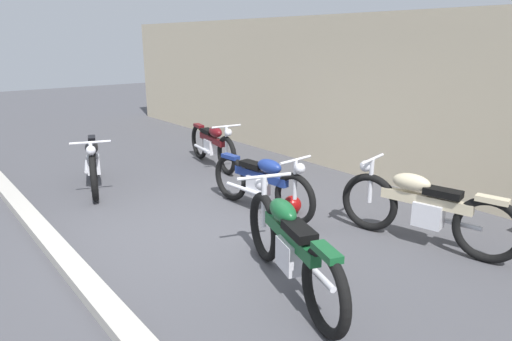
{
  "coord_description": "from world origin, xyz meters",
  "views": [
    {
      "loc": [
        4.71,
        -2.9,
        2.43
      ],
      "look_at": [
        -0.32,
        1.16,
        0.55
      ],
      "focal_mm": 31.75,
      "sensor_mm": 36.0,
      "label": 1
    }
  ],
  "objects": [
    {
      "name": "curb_strip",
      "position": [
        0.0,
        -1.69,
        0.06
      ],
      "size": [
        18.0,
        0.24,
        0.12
      ],
      "primitive_type": "cube",
      "color": "#B7B2A8",
      "rests_on": "ground_plane"
    },
    {
      "name": "motorcycle_black",
      "position": [
        -2.68,
        -0.44,
        0.46
      ],
      "size": [
        2.03,
        0.91,
        0.95
      ],
      "rotation": [
        0.0,
        0.0,
        -0.34
      ],
      "color": "black",
      "rests_on": "ground_plane"
    },
    {
      "name": "motorcycle_blue",
      "position": [
        -0.07,
        1.05,
        0.45
      ],
      "size": [
        2.06,
        0.58,
        0.93
      ],
      "rotation": [
        0.0,
        0.0,
        0.07
      ],
      "color": "black",
      "rests_on": "ground_plane"
    },
    {
      "name": "motorcycle_maroon",
      "position": [
        -2.58,
        1.88,
        0.45
      ],
      "size": [
        2.05,
        0.62,
        0.92
      ],
      "rotation": [
        0.0,
        0.0,
        -0.17
      ],
      "color": "black",
      "rests_on": "ground_plane"
    },
    {
      "name": "motorcycle_cream",
      "position": [
        2.0,
        1.88,
        0.47
      ],
      "size": [
        2.17,
        0.74,
        0.98
      ],
      "rotation": [
        0.0,
        0.0,
        3.35
      ],
      "color": "black",
      "rests_on": "ground_plane"
    },
    {
      "name": "helmet",
      "position": [
        0.27,
        1.35,
        0.13
      ],
      "size": [
        0.27,
        0.27,
        0.27
      ],
      "primitive_type": "sphere",
      "color": "maroon",
      "rests_on": "ground_plane"
    },
    {
      "name": "motorcycle_green",
      "position": [
        1.76,
        -0.09,
        0.48
      ],
      "size": [
        2.15,
        0.96,
        1.01
      ],
      "rotation": [
        0.0,
        0.0,
        2.81
      ],
      "color": "black",
      "rests_on": "ground_plane"
    },
    {
      "name": "building_wall",
      "position": [
        0.0,
        3.73,
        1.43
      ],
      "size": [
        18.0,
        0.3,
        2.86
      ],
      "primitive_type": "cube",
      "color": "beige",
      "rests_on": "ground_plane"
    },
    {
      "name": "ground_plane",
      "position": [
        0.0,
        0.0,
        0.0
      ],
      "size": [
        40.0,
        40.0,
        0.0
      ],
      "primitive_type": "plane",
      "color": "#47474C"
    }
  ]
}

